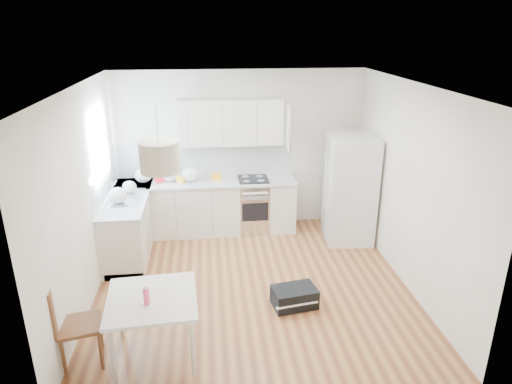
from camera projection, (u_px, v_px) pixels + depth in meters
floor at (252, 284)px, 6.30m from camera, size 4.20×4.20×0.00m
ceiling at (252, 86)px, 5.36m from camera, size 4.20×4.20×0.00m
wall_back at (240, 150)px, 7.79m from camera, size 4.20×0.00×4.20m
wall_left at (83, 200)px, 5.62m from camera, size 0.00×4.20×4.20m
wall_right at (409, 187)px, 6.05m from camera, size 0.00×4.20×4.20m
window_glassblock at (100, 145)px, 6.55m from camera, size 0.02×1.00×1.00m
cabinets_back at (207, 208)px, 7.76m from camera, size 3.00×0.60×0.88m
cabinets_left at (129, 225)px, 7.08m from camera, size 0.60×1.80×0.88m
counter_back at (206, 182)px, 7.60m from camera, size 3.02×0.64×0.04m
counter_left at (127, 198)px, 6.92m from camera, size 0.64×1.82×0.04m
backsplash_back at (205, 159)px, 7.77m from camera, size 3.00×0.01×0.58m
backsplash_left at (104, 179)px, 6.78m from camera, size 0.01×1.80×0.58m
upper_cabinets at (231, 122)px, 7.44m from camera, size 1.70×0.32×0.75m
range_oven at (253, 206)px, 7.85m from camera, size 0.50×0.61×0.88m
sink at (126, 198)px, 6.87m from camera, size 0.50×0.80×0.16m
refrigerator at (350, 188)px, 7.41m from camera, size 0.91×0.94×1.75m
dining_table at (152, 304)px, 4.74m from camera, size 0.98×0.98×0.72m
dining_chair at (79, 323)px, 4.69m from camera, size 0.50×0.50×0.99m
drink_bottle at (146, 295)px, 4.58m from camera, size 0.07×0.07×0.21m
gym_bag at (294, 297)px, 5.79m from camera, size 0.60×0.44×0.25m
pendant_lamp at (159, 157)px, 4.40m from camera, size 0.41×0.41×0.30m
grocery_bag_a at (143, 176)px, 7.48m from camera, size 0.27×0.23×0.24m
grocery_bag_b at (170, 175)px, 7.55m from camera, size 0.24×0.20×0.21m
grocery_bag_c at (190, 174)px, 7.54m from camera, size 0.27×0.23×0.25m
grocery_bag_d at (129, 187)px, 7.05m from camera, size 0.21×0.18×0.19m
grocery_bag_e at (118, 195)px, 6.63m from camera, size 0.26×0.22×0.24m
snack_orange at (217, 177)px, 7.63m from camera, size 0.17×0.11×0.11m
snack_yellow at (181, 179)px, 7.53m from camera, size 0.17×0.16×0.10m
snack_red at (160, 179)px, 7.52m from camera, size 0.17×0.15×0.10m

